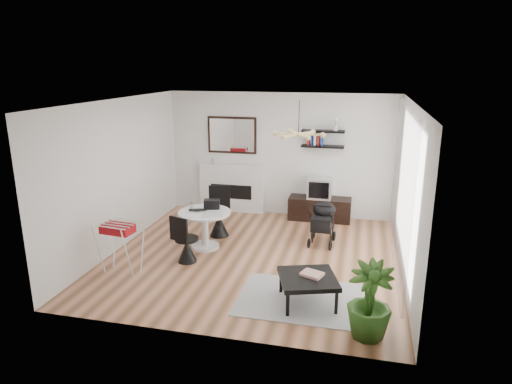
% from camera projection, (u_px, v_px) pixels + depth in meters
% --- Properties ---
extents(floor, '(5.00, 5.00, 0.00)m').
position_uv_depth(floor, '(254.00, 257.00, 8.05)').
color(floor, brown).
rests_on(floor, ground).
extents(ceiling, '(5.00, 5.00, 0.00)m').
position_uv_depth(ceiling, '(254.00, 101.00, 7.32)').
color(ceiling, white).
rests_on(ceiling, wall_back).
extents(wall_back, '(5.00, 0.00, 5.00)m').
position_uv_depth(wall_back, '(280.00, 155.00, 10.02)').
color(wall_back, white).
rests_on(wall_back, floor).
extents(wall_left, '(0.00, 5.00, 5.00)m').
position_uv_depth(wall_left, '(119.00, 175.00, 8.24)').
color(wall_left, white).
rests_on(wall_left, floor).
extents(wall_right, '(0.00, 5.00, 5.00)m').
position_uv_depth(wall_right, '(409.00, 192.00, 7.13)').
color(wall_right, white).
rests_on(wall_right, floor).
extents(sheer_curtain, '(0.04, 3.60, 2.60)m').
position_uv_depth(sheer_curtain, '(401.00, 188.00, 7.34)').
color(sheer_curtain, white).
rests_on(sheer_curtain, wall_right).
extents(fireplace, '(1.50, 0.17, 2.16)m').
position_uv_depth(fireplace, '(232.00, 182.00, 10.38)').
color(fireplace, white).
rests_on(fireplace, floor).
extents(shelf_lower, '(0.90, 0.25, 0.04)m').
position_uv_depth(shelf_lower, '(323.00, 146.00, 9.63)').
color(shelf_lower, black).
rests_on(shelf_lower, wall_back).
extents(shelf_upper, '(0.90, 0.25, 0.04)m').
position_uv_depth(shelf_upper, '(323.00, 131.00, 9.54)').
color(shelf_upper, black).
rests_on(shelf_upper, wall_back).
extents(pendant_lamp, '(0.90, 0.90, 0.10)m').
position_uv_depth(pendant_lamp, '(299.00, 134.00, 7.59)').
color(pendant_lamp, tan).
rests_on(pendant_lamp, ceiling).
extents(tv_console, '(1.33, 0.47, 0.50)m').
position_uv_depth(tv_console, '(320.00, 209.00, 9.89)').
color(tv_console, black).
rests_on(tv_console, floor).
extents(crt_tv, '(0.50, 0.44, 0.44)m').
position_uv_depth(crt_tv, '(320.00, 188.00, 9.76)').
color(crt_tv, silver).
rests_on(crt_tv, tv_console).
extents(dining_table, '(0.96, 0.96, 0.70)m').
position_uv_depth(dining_table, '(205.00, 224.00, 8.33)').
color(dining_table, white).
rests_on(dining_table, floor).
extents(laptop, '(0.37, 0.29, 0.03)m').
position_uv_depth(laptop, '(198.00, 211.00, 8.25)').
color(laptop, black).
rests_on(laptop, dining_table).
extents(black_bag, '(0.32, 0.24, 0.17)m').
position_uv_depth(black_bag, '(212.00, 204.00, 8.41)').
color(black_bag, black).
rests_on(black_bag, dining_table).
extents(newspaper, '(0.44, 0.39, 0.01)m').
position_uv_depth(newspaper, '(213.00, 214.00, 8.09)').
color(newspaper, silver).
rests_on(newspaper, dining_table).
extents(drinking_glass, '(0.06, 0.06, 0.10)m').
position_uv_depth(drinking_glass, '(191.00, 205.00, 8.46)').
color(drinking_glass, white).
rests_on(drinking_glass, dining_table).
extents(chair_far, '(0.49, 0.50, 0.97)m').
position_uv_depth(chair_far, '(219.00, 221.00, 8.97)').
color(chair_far, black).
rests_on(chair_far, floor).
extents(chair_near, '(0.44, 0.45, 0.85)m').
position_uv_depth(chair_near, '(186.00, 247.00, 7.77)').
color(chair_near, black).
rests_on(chair_near, floor).
extents(drying_rack, '(0.63, 0.60, 0.86)m').
position_uv_depth(drying_rack, '(121.00, 246.00, 7.33)').
color(drying_rack, white).
rests_on(drying_rack, floor).
extents(stroller, '(0.48, 0.74, 0.88)m').
position_uv_depth(stroller, '(323.00, 224.00, 8.57)').
color(stroller, black).
rests_on(stroller, floor).
extents(rug, '(1.85, 1.34, 0.01)m').
position_uv_depth(rug, '(303.00, 299.00, 6.57)').
color(rug, gray).
rests_on(rug, floor).
extents(coffee_table, '(0.98, 0.98, 0.40)m').
position_uv_depth(coffee_table, '(308.00, 280.00, 6.39)').
color(coffee_table, black).
rests_on(coffee_table, rug).
extents(magazines, '(0.35, 0.32, 0.04)m').
position_uv_depth(magazines, '(312.00, 274.00, 6.41)').
color(magazines, '#BC482F').
rests_on(magazines, coffee_table).
extents(potted_plant, '(0.58, 0.58, 0.98)m').
position_uv_depth(potted_plant, '(369.00, 301.00, 5.57)').
color(potted_plant, '#275016').
rests_on(potted_plant, floor).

